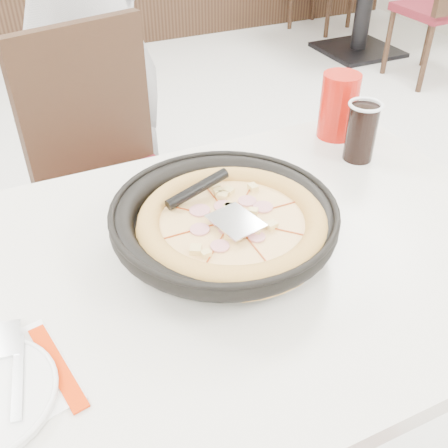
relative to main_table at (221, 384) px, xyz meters
name	(u,v)px	position (x,y,z in m)	size (l,w,h in m)	color
floor	(308,434)	(0.27, -0.01, -0.38)	(7.00, 7.00, 0.00)	silver
main_table	(221,384)	(0.00, 0.00, 0.00)	(1.20, 0.80, 0.75)	silver
chair_far	(128,197)	(0.00, 0.67, 0.10)	(0.42, 0.42, 0.95)	black
trivet	(265,251)	(0.07, -0.04, 0.39)	(0.11, 0.11, 0.04)	black
pizza_pan	(224,228)	(0.02, 0.03, 0.42)	(0.36, 0.36, 0.01)	black
pizza	(232,229)	(0.02, 0.00, 0.44)	(0.33, 0.33, 0.02)	tan
pizza_server	(235,221)	(0.02, -0.02, 0.47)	(0.07, 0.09, 0.00)	silver
napkin	(3,386)	(-0.39, -0.12, 0.38)	(0.18, 0.18, 0.00)	white
fork	(18,376)	(-0.37, -0.13, 0.39)	(0.01, 0.15, 0.00)	silver
cola_glass	(361,133)	(0.44, 0.19, 0.44)	(0.07, 0.07, 0.13)	black
red_cup	(339,106)	(0.46, 0.31, 0.45)	(0.09, 0.09, 0.16)	#B2140A
diner_person	(76,2)	(0.03, 1.21, 0.54)	(0.67, 0.44, 1.83)	#B0AFB3
bg_table_right	(365,0)	(2.34, 2.57, 0.00)	(1.20, 0.80, 0.75)	silver
bg_chair_right_near	(437,6)	(2.41, 1.94, 0.10)	(0.42, 0.42, 0.95)	black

